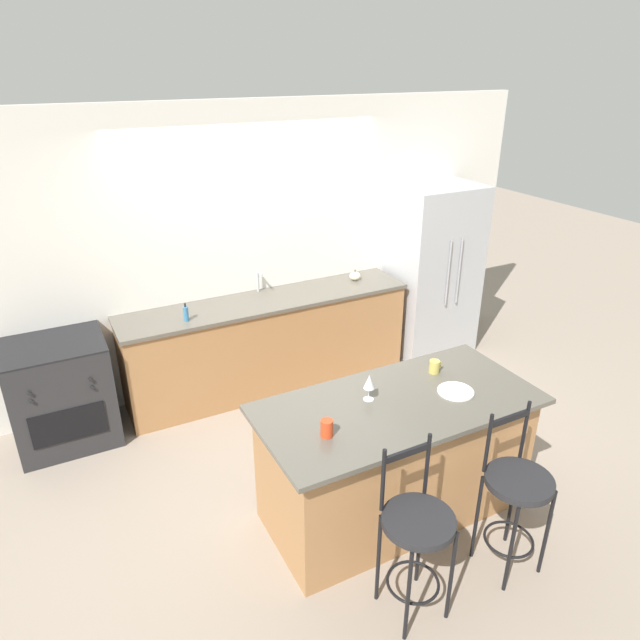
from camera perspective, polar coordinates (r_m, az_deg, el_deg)
The scene contains 15 objects.
ground_plane at distance 5.58m, azimuth -3.62°, elevation -7.98°, with size 18.00×18.00×0.00m, color gray.
wall_back at distance 5.56m, azimuth -6.74°, elevation 7.15°, with size 6.00×0.07×2.70m.
back_counter at distance 5.63m, azimuth -5.20°, elevation -2.23°, with size 2.81×0.63×0.93m.
sink_faucet at distance 5.55m, azimuth -6.18°, elevation 4.11°, with size 0.02×0.13×0.22m.
kitchen_island at distance 4.15m, azimuth 7.55°, elevation -13.43°, with size 1.93×0.92×0.92m.
refrigerator at distance 6.31m, azimuth 11.14°, elevation 4.87°, with size 0.88×0.70×1.84m.
oven_range at distance 5.28m, azimuth -24.37°, elevation -6.64°, with size 0.79×0.68×0.92m.
bar_stool_near at distance 3.46m, azimuth 9.61°, elevation -20.32°, with size 0.41×0.41×1.12m.
bar_stool_far at distance 3.85m, azimuth 18.99°, elevation -16.05°, with size 0.41×0.41×1.12m.
dinner_plate at distance 4.06m, azimuth 13.42°, elevation -6.93°, with size 0.25×0.25×0.02m.
wine_glass at distance 3.82m, azimuth 4.94°, elevation -6.23°, with size 0.08×0.08×0.19m.
coffee_mug at distance 4.25m, azimuth 11.39°, elevation -4.58°, with size 0.11×0.08×0.10m.
tumbler_cup at distance 3.50m, azimuth 0.68°, elevation -10.77°, with size 0.08×0.08×0.11m.
pumpkin_decoration at distance 5.87m, azimuth 3.52°, elevation 4.41°, with size 0.11×0.11×0.11m.
soap_bottle at distance 5.06m, azimuth -13.26°, elevation 0.63°, with size 0.04×0.04×0.16m.
Camera 1 is at (-1.85, -4.32, 3.01)m, focal length 32.00 mm.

